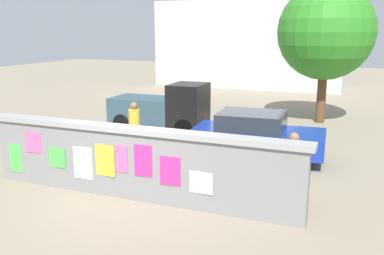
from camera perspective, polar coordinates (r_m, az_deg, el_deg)
The scene contains 10 objects.
ground at distance 17.05m, azimuth 5.79°, elevation 0.20°, with size 60.00×60.00×0.00m, color gray.
poster_wall at distance 9.66m, azimuth -7.65°, elevation -4.63°, with size 7.79×0.42×1.67m.
auto_rickshaw_truck at distance 15.90m, azimuth -3.82°, elevation 2.63°, with size 3.63×1.57×1.85m.
car_parked at distance 12.66m, azimuth 8.60°, elevation -1.00°, with size 3.90×1.94×1.40m.
motorcycle at distance 11.43m, azimuth -9.52°, elevation -3.95°, with size 1.89×0.58×0.87m.
bicycle_near at distance 12.77m, azimuth -16.14°, elevation -2.95°, with size 1.70×0.44×0.95m.
person_walking at distance 9.48m, azimuth 13.36°, elevation -4.39°, with size 0.46×0.46×1.62m.
person_bystander at distance 13.10m, azimuth -7.72°, elevation 0.66°, with size 0.42×0.42×1.62m.
tree_roadside at distance 18.01m, azimuth 17.47°, elevation 12.08°, with size 3.80×3.80×5.56m.
building_background at distance 29.50m, azimuth 7.92°, elevation 11.74°, with size 12.47×4.81×6.28m.
Camera 1 is at (4.59, -7.98, 3.77)m, focal length 39.84 mm.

